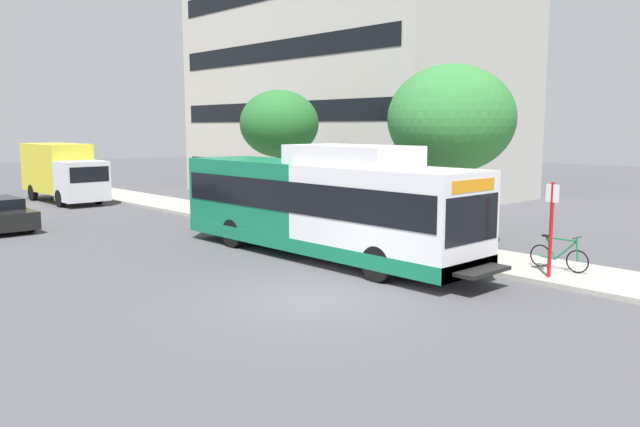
{
  "coord_description": "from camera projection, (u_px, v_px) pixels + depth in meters",
  "views": [
    {
      "loc": [
        -9.99,
        -11.16,
        4.21
      ],
      "look_at": [
        2.88,
        2.69,
        1.6
      ],
      "focal_mm": 35.4,
      "sensor_mm": 36.0,
      "label": 1
    }
  ],
  "objects": [
    {
      "name": "street_tree_near_stop",
      "position": [
        451.0,
        119.0,
        21.46
      ],
      "size": [
        4.33,
        4.33,
        6.17
      ],
      "color": "#4C3823",
      "rests_on": "sidewalk_curb"
    },
    {
      "name": "bicycle_parked",
      "position": [
        559.0,
        255.0,
        17.99
      ],
      "size": [
        0.52,
        1.76,
        1.02
      ],
      "color": "black",
      "rests_on": "sidewalk_curb"
    },
    {
      "name": "bus_stop_sign_pole",
      "position": [
        551.0,
        222.0,
        16.97
      ],
      "size": [
        0.1,
        0.36,
        2.6
      ],
      "color": "red",
      "rests_on": "sidewalk_curb"
    },
    {
      "name": "sidewalk_curb",
      "position": [
        339.0,
        234.0,
        24.47
      ],
      "size": [
        3.0,
        56.0,
        0.14
      ],
      "primitive_type": "cube",
      "color": "#A8A399",
      "rests_on": "ground"
    },
    {
      "name": "box_truck_background",
      "position": [
        63.0,
        171.0,
        35.3
      ],
      "size": [
        2.32,
        7.01,
        3.25
      ],
      "color": "silver",
      "rests_on": "ground"
    },
    {
      "name": "street_tree_mid_block",
      "position": [
        279.0,
        124.0,
        28.18
      ],
      "size": [
        3.53,
        3.53,
        5.7
      ],
      "color": "#4C3823",
      "rests_on": "sidewalk_curb"
    },
    {
      "name": "ground_plane",
      "position": [
        150.0,
        253.0,
        21.21
      ],
      "size": [
        120.0,
        120.0,
        0.0
      ],
      "primitive_type": "plane",
      "color": "#4C4C51"
    },
    {
      "name": "transit_bus",
      "position": [
        321.0,
        205.0,
        20.33
      ],
      "size": [
        2.58,
        12.25,
        3.65
      ],
      "color": "white",
      "rests_on": "ground"
    }
  ]
}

